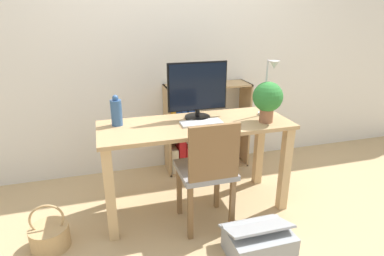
{
  "coord_description": "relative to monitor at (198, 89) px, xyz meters",
  "views": [
    {
      "loc": [
        -0.69,
        -2.26,
        1.58
      ],
      "look_at": [
        0.0,
        0.1,
        0.68
      ],
      "focal_mm": 30.0,
      "sensor_mm": 36.0,
      "label": 1
    }
  ],
  "objects": [
    {
      "name": "keyboard",
      "position": [
        -0.01,
        -0.15,
        -0.23
      ],
      "size": [
        0.32,
        0.13,
        0.02
      ],
      "color": "silver",
      "rests_on": "desk"
    },
    {
      "name": "desk_lamp",
      "position": [
        0.56,
        -0.13,
        0.04
      ],
      "size": [
        0.1,
        0.19,
        0.46
      ],
      "color": "#B7B7BC",
      "rests_on": "desk"
    },
    {
      "name": "wall_back",
      "position": [
        -0.05,
        0.75,
        0.3
      ],
      "size": [
        8.0,
        0.05,
        2.6
      ],
      "color": "silver",
      "rests_on": "ground_plane"
    },
    {
      "name": "monitor",
      "position": [
        0.0,
        0.0,
        0.0
      ],
      "size": [
        0.49,
        0.21,
        0.46
      ],
      "color": "black",
      "rests_on": "desk"
    },
    {
      "name": "desk",
      "position": [
        -0.05,
        -0.12,
        -0.39
      ],
      "size": [
        1.5,
        0.56,
        0.76
      ],
      "color": "tan",
      "rests_on": "ground_plane"
    },
    {
      "name": "bookshelf",
      "position": [
        0.12,
        0.57,
        -0.54
      ],
      "size": [
        0.86,
        0.28,
        0.89
      ],
      "color": "tan",
      "rests_on": "ground_plane"
    },
    {
      "name": "storage_box",
      "position": [
        0.2,
        -0.79,
        -0.9
      ],
      "size": [
        0.44,
        0.35,
        0.25
      ],
      "color": "#999EA3",
      "rests_on": "ground_plane"
    },
    {
      "name": "potted_plant",
      "position": [
        0.49,
        -0.24,
        -0.05
      ],
      "size": [
        0.23,
        0.23,
        0.32
      ],
      "color": "#9E6647",
      "rests_on": "desk"
    },
    {
      "name": "basket",
      "position": [
        -1.18,
        -0.32,
        -0.9
      ],
      "size": [
        0.27,
        0.27,
        0.35
      ],
      "color": "tan",
      "rests_on": "ground_plane"
    },
    {
      "name": "chair",
      "position": [
        -0.04,
        -0.41,
        -0.51
      ],
      "size": [
        0.4,
        0.4,
        0.88
      ],
      "rotation": [
        0.0,
        0.0,
        -0.04
      ],
      "color": "gray",
      "rests_on": "ground_plane"
    },
    {
      "name": "ground_plane",
      "position": [
        -0.05,
        -0.12,
        -1.0
      ],
      "size": [
        10.0,
        10.0,
        0.0
      ],
      "primitive_type": "plane",
      "color": "tan"
    },
    {
      "name": "vase",
      "position": [
        -0.64,
        0.01,
        -0.13
      ],
      "size": [
        0.08,
        0.08,
        0.24
      ],
      "color": "#33598C",
      "rests_on": "desk"
    }
  ]
}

